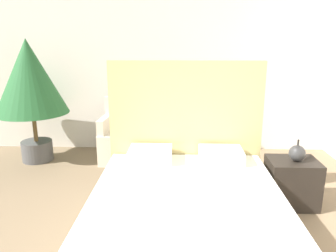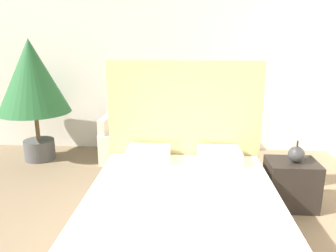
# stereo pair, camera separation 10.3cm
# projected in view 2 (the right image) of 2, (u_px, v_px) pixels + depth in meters

# --- Properties ---
(wall_back) EXTENTS (10.00, 0.06, 2.90)m
(wall_back) POSITION_uv_depth(u_px,v_px,m) (170.00, 61.00, 5.18)
(wall_back) COLOR silver
(wall_back) RESTS_ON ground_plane
(bed) EXTENTS (1.70, 2.18, 1.57)m
(bed) POSITION_uv_depth(u_px,v_px,m) (182.00, 214.00, 2.87)
(bed) COLOR #8C7A5B
(bed) RESTS_ON ground_plane
(armchair_near_window_left) EXTENTS (0.69, 0.61, 0.93)m
(armchair_near_window_left) POSITION_uv_depth(u_px,v_px,m) (125.00, 141.00, 4.91)
(armchair_near_window_left) COLOR beige
(armchair_near_window_left) RESTS_ON ground_plane
(armchair_near_window_right) EXTENTS (0.66, 0.57, 0.93)m
(armchair_near_window_right) POSITION_uv_depth(u_px,v_px,m) (187.00, 142.00, 4.86)
(armchair_near_window_right) COLOR beige
(armchair_near_window_right) RESTS_ON ground_plane
(potted_palm) EXTENTS (1.04, 1.04, 1.80)m
(potted_palm) POSITION_uv_depth(u_px,v_px,m) (32.00, 80.00, 4.72)
(potted_palm) COLOR #4C4C4C
(potted_palm) RESTS_ON ground_plane
(nightstand) EXTENTS (0.53, 0.42, 0.52)m
(nightstand) POSITION_uv_depth(u_px,v_px,m) (291.00, 184.00, 3.56)
(nightstand) COLOR black
(nightstand) RESTS_ON ground_plane
(table_lamp) EXTENTS (0.24, 0.24, 0.48)m
(table_lamp) POSITION_uv_depth(u_px,v_px,m) (298.00, 136.00, 3.40)
(table_lamp) COLOR #333333
(table_lamp) RESTS_ON nightstand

